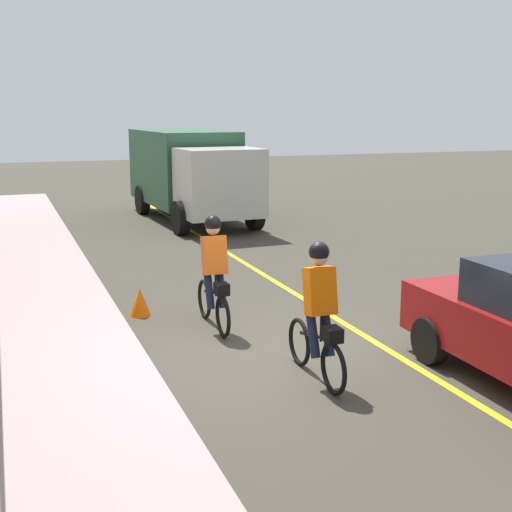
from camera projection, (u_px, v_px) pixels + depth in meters
ground_plane at (277, 355)px, 9.80m from camera, size 80.00×80.00×0.00m
lane_line_centre at (375, 342)px, 10.35m from camera, size 36.00×0.12×0.01m
sidewalk at (26, 383)px, 8.61m from camera, size 40.00×3.20×0.15m
cyclist_lead at (319, 313)px, 8.69m from camera, size 1.71×0.36×1.83m
cyclist_follow at (214, 273)px, 10.82m from camera, size 1.71×0.36×1.83m
box_truck_background at (191, 171)px, 21.59m from camera, size 6.81×2.78×2.78m
traffic_cone_near at (140, 302)px, 11.66m from camera, size 0.36×0.36×0.48m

